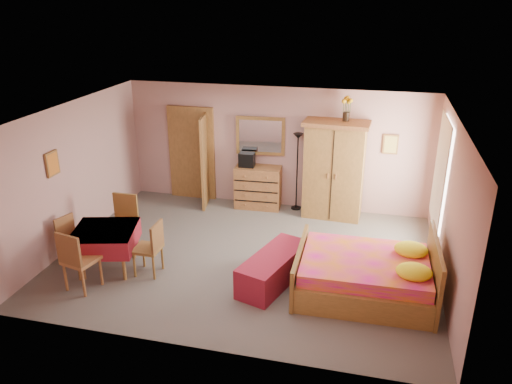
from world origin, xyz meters
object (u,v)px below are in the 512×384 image
(wall_mirror, at_px, (260,136))
(chair_west, at_px, (73,241))
(chest_of_drawers, at_px, (258,187))
(dining_table, at_px, (107,249))
(floor_lamp, at_px, (297,172))
(stereo, at_px, (247,160))
(bed, at_px, (365,265))
(bench, at_px, (274,268))
(wardrobe, at_px, (334,170))
(chair_north, at_px, (122,224))
(chair_south, at_px, (81,259))
(chair_east, at_px, (147,248))
(sunflower_vase, at_px, (347,109))

(wall_mirror, distance_m, chair_west, 4.32)
(chest_of_drawers, bearing_deg, dining_table, -123.28)
(floor_lamp, distance_m, dining_table, 4.26)
(stereo, bearing_deg, floor_lamp, 6.45)
(wall_mirror, distance_m, bed, 4.04)
(bed, relative_size, bench, 1.40)
(wardrobe, height_order, chair_north, wardrobe)
(stereo, xyz_separation_m, chair_south, (-1.69, -3.77, -0.56))
(chair_north, bearing_deg, chair_east, 140.33)
(bed, height_order, dining_table, bed)
(chest_of_drawers, relative_size, wardrobe, 0.48)
(chair_south, relative_size, chair_west, 1.23)
(sunflower_vase, xyz_separation_m, chair_west, (-4.30, -3.11, -1.85))
(stereo, xyz_separation_m, chair_north, (-1.68, -2.47, -0.56))
(wall_mirror, bearing_deg, chair_north, -129.91)
(floor_lamp, height_order, sunflower_vase, sunflower_vase)
(floor_lamp, distance_m, chair_west, 4.66)
(sunflower_vase, relative_size, chair_north, 0.48)
(wall_mirror, relative_size, sunflower_vase, 2.14)
(wardrobe, height_order, sunflower_vase, sunflower_vase)
(wardrobe, distance_m, chair_west, 5.16)
(chair_south, bearing_deg, chair_west, 144.11)
(chair_south, bearing_deg, wardrobe, 59.35)
(chair_west, bearing_deg, floor_lamp, 152.58)
(chair_north, bearing_deg, bed, 174.15)
(chair_south, height_order, chair_east, chair_south)
(chair_south, bearing_deg, floor_lamp, 67.78)
(wall_mirror, distance_m, stereo, 0.58)
(dining_table, bearing_deg, chest_of_drawers, 59.45)
(bed, xyz_separation_m, bench, (-1.42, -0.05, -0.24))
(wall_mirror, height_order, wardrobe, wardrobe)
(sunflower_vase, bearing_deg, stereo, -179.65)
(bed, distance_m, chair_east, 3.52)
(stereo, xyz_separation_m, chair_west, (-2.28, -3.09, -0.65))
(wall_mirror, relative_size, chair_west, 1.25)
(stereo, bearing_deg, wardrobe, -2.12)
(wall_mirror, height_order, dining_table, wall_mirror)
(stereo, relative_size, chair_east, 0.35)
(chair_south, relative_size, chair_north, 1.01)
(chest_of_drawers, distance_m, wall_mirror, 1.11)
(chest_of_drawers, distance_m, sunflower_vase, 2.54)
(dining_table, bearing_deg, bench, 4.95)
(wardrobe, height_order, bed, wardrobe)
(chair_west, bearing_deg, chair_south, 59.79)
(chair_north, bearing_deg, floor_lamp, -137.47)
(chair_south, bearing_deg, sunflower_vase, 58.67)
(dining_table, relative_size, chair_north, 0.98)
(floor_lamp, bearing_deg, stereo, -173.55)
(wardrobe, height_order, bench, wardrobe)
(floor_lamp, bearing_deg, dining_table, -129.50)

